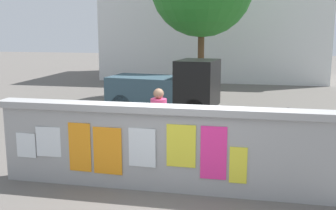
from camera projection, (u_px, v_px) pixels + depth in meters
ground at (214, 106)px, 14.91m from camera, size 60.00×60.00×0.00m
poster_wall at (173, 147)px, 7.07m from camera, size 6.59×0.42×1.53m
auto_rickshaw_truck at (169, 88)px, 13.37m from camera, size 3.77×1.97×1.85m
motorcycle at (265, 125)px, 10.12m from camera, size 1.90×0.56×0.87m
bicycle_near at (318, 151)px, 8.26m from camera, size 1.71×0.44×0.95m
bicycle_far at (85, 141)px, 8.97m from camera, size 1.71×0.44×0.95m
person_walking at (159, 118)px, 8.46m from camera, size 0.47×0.47×1.62m
building_background at (215, 19)px, 23.62m from camera, size 12.40×6.70×6.67m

